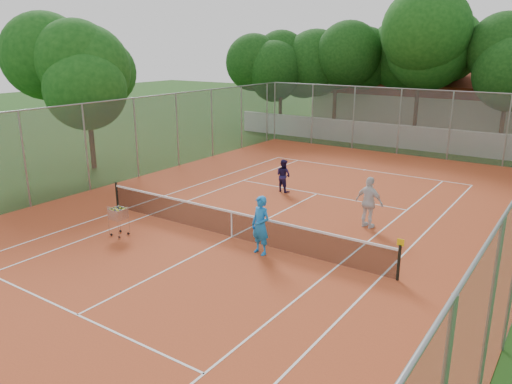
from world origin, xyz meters
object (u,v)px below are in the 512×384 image
Objects in this scene: clubhouse at (425,100)px; player_far_left at (283,175)px; tennis_net at (232,224)px; player_far_right at (369,202)px; player_near at (261,225)px; ball_hopper at (119,221)px.

clubhouse reaches higher than player_far_left.
tennis_net is 5.09m from player_far_right.
player_far_left is at bearing -12.92° from player_far_right.
player_far_left is (-3.12, 6.51, -0.21)m from player_near.
player_far_left is at bearing 104.17° from tennis_net.
player_near reaches higher than tennis_net.
clubhouse reaches higher than player_near.
player_near is 1.73× the size of ball_hopper.
player_far_left is at bearing 87.29° from ball_hopper.
player_near is 4.66m from player_far_right.
clubhouse is 26.01m from player_far_right.
clubhouse is (-2.00, 29.00, 1.69)m from tennis_net.
player_far_right reaches higher than tennis_net.
player_near is at bearing -20.92° from tennis_net.
player_far_right reaches higher than ball_hopper.
player_near is at bearing -83.01° from clubhouse.
player_far_right is (5.04, -2.27, 0.20)m from player_far_left.
player_far_left is (-1.49, 5.89, 0.26)m from tennis_net.
clubhouse is 8.54× the size of player_near.
ball_hopper is at bearing -152.58° from player_near.
player_near is (1.63, -0.62, 0.47)m from tennis_net.
player_far_left is at bearing -88.73° from clubhouse.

